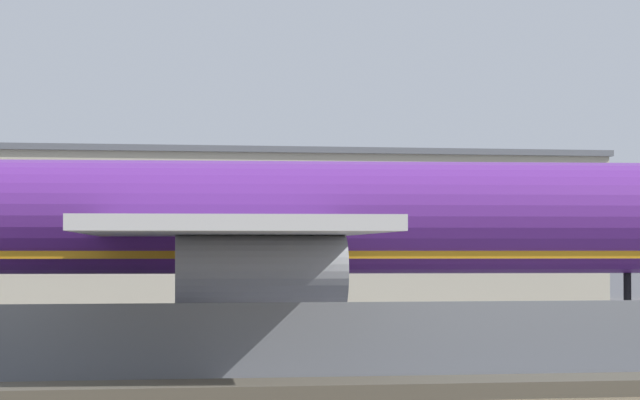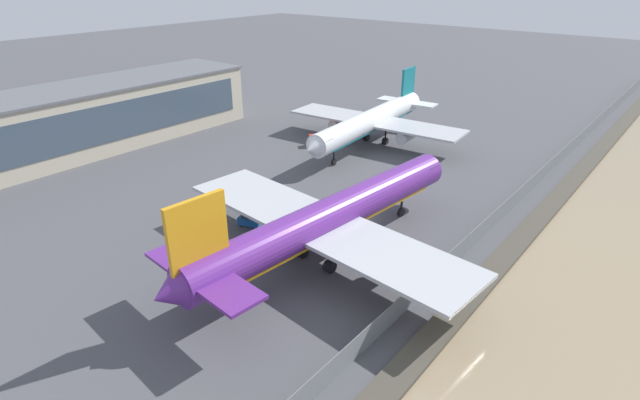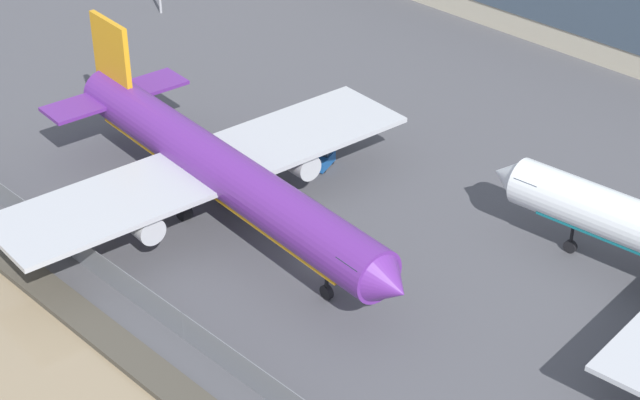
# 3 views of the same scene
# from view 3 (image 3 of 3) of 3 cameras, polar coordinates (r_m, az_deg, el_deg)

# --- Properties ---
(ground_plane) EXTENTS (500.00, 500.00, 0.00)m
(ground_plane) POSITION_cam_3_polar(r_m,az_deg,el_deg) (96.61, 0.24, -3.26)
(ground_plane) COLOR #4C4C51
(shoreline_seawall) EXTENTS (320.00, 3.00, 0.50)m
(shoreline_seawall) POSITION_cam_3_polar(r_m,az_deg,el_deg) (86.30, -9.63, -8.52)
(shoreline_seawall) COLOR #474238
(shoreline_seawall) RESTS_ON ground
(perimeter_fence) EXTENTS (280.00, 0.10, 2.71)m
(perimeter_fence) POSITION_cam_3_polar(r_m,az_deg,el_deg) (87.54, -7.31, -6.69)
(perimeter_fence) COLOR slate
(perimeter_fence) RESTS_ON ground
(cargo_jet_purple) EXTENTS (49.80, 42.85, 14.69)m
(cargo_jet_purple) POSITION_cam_3_polar(r_m,az_deg,el_deg) (99.84, -5.51, 1.65)
(cargo_jet_purple) COLOR #602889
(cargo_jet_purple) RESTS_ON ground
(baggage_tug) EXTENTS (2.62, 3.56, 1.80)m
(baggage_tug) POSITION_cam_3_polar(r_m,az_deg,el_deg) (110.69, 0.14, 2.16)
(baggage_tug) COLOR #19519E
(baggage_tug) RESTS_ON ground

